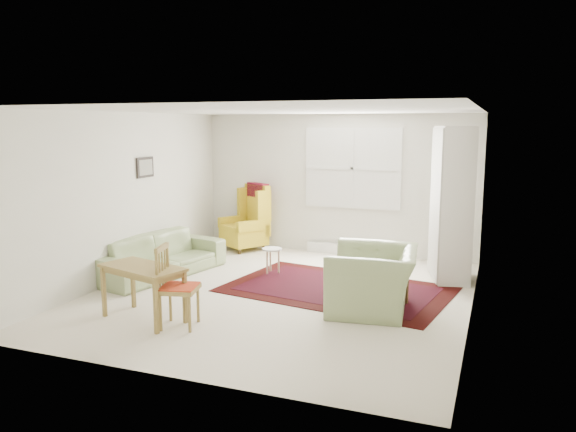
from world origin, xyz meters
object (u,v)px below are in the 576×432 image
(sofa, at_px, (160,248))
(cabinet, at_px, (452,204))
(wingback_chair, at_px, (244,217))
(stool, at_px, (272,261))
(desk_chair, at_px, (179,286))
(armchair, at_px, (373,273))
(coffee_table, at_px, (382,289))
(desk, at_px, (144,293))

(sofa, height_order, cabinet, cabinet)
(wingback_chair, height_order, stool, wingback_chair)
(cabinet, xyz_separation_m, desk_chair, (-2.73, -3.19, -0.67))
(armchair, height_order, wingback_chair, wingback_chair)
(sofa, height_order, wingback_chair, wingback_chair)
(armchair, distance_m, coffee_table, 0.32)
(cabinet, bearing_deg, armchair, -128.21)
(stool, relative_size, desk_chair, 0.43)
(coffee_table, bearing_deg, cabinet, 66.86)
(desk_chair, bearing_deg, stool, -16.02)
(coffee_table, xyz_separation_m, cabinet, (0.69, 1.62, 0.92))
(desk_chair, bearing_deg, sofa, 25.09)
(coffee_table, bearing_deg, armchair, -112.27)
(stool, bearing_deg, cabinet, 13.97)
(stool, xyz_separation_m, cabinet, (2.62, 0.65, 0.94))
(armchair, xyz_separation_m, coffee_table, (0.08, 0.19, -0.24))
(sofa, height_order, armchair, armchair)
(wingback_chair, xyz_separation_m, desk_chair, (1.03, -3.92, -0.14))
(desk_chair, bearing_deg, desk, 71.35)
(stool, bearing_deg, wingback_chair, 129.55)
(stool, xyz_separation_m, desk_chair, (-0.11, -2.54, 0.27))
(cabinet, bearing_deg, stool, 178.80)
(stool, relative_size, desk, 0.39)
(sofa, xyz_separation_m, stool, (1.58, 0.71, -0.23))
(stool, distance_m, cabinet, 2.86)
(stool, bearing_deg, desk_chair, -92.45)
(sofa, bearing_deg, desk, -139.61)
(stool, height_order, cabinet, cabinet)
(sofa, xyz_separation_m, desk, (0.95, -1.79, -0.10))
(stool, height_order, desk, desk)
(desk_chair, bearing_deg, coffee_table, -65.96)
(sofa, distance_m, cabinet, 4.47)
(desk_chair, bearing_deg, armchair, -68.45)
(cabinet, bearing_deg, desk_chair, -145.72)
(sofa, distance_m, desk, 2.03)
(sofa, relative_size, wingback_chair, 1.74)
(desk, bearing_deg, cabinet, 44.05)
(cabinet, bearing_deg, coffee_table, -128.31)
(cabinet, height_order, desk_chair, cabinet)
(armchair, distance_m, stool, 2.20)
(sofa, height_order, stool, sofa)
(sofa, bearing_deg, wingback_chair, 0.54)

